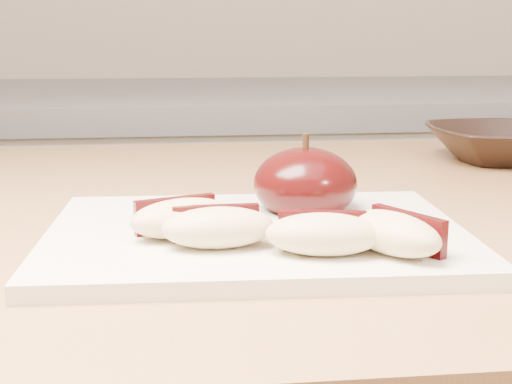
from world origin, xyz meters
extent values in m
cube|color=silver|center=(0.00, 1.20, 0.45)|extent=(2.40, 0.60, 0.90)
cube|color=slate|center=(0.00, 1.20, 0.92)|extent=(2.40, 0.62, 0.04)
cube|color=#A88149|center=(0.00, 0.50, 0.88)|extent=(1.64, 0.64, 0.04)
cube|color=silver|center=(0.02, 0.38, 0.91)|extent=(0.29, 0.22, 0.01)
ellipsoid|color=black|center=(0.06, 0.42, 0.93)|extent=(0.08, 0.08, 0.05)
cylinder|color=black|center=(0.06, 0.42, 0.96)|extent=(0.00, 0.00, 0.01)
ellipsoid|color=beige|center=(-0.03, 0.36, 0.92)|extent=(0.08, 0.05, 0.03)
cube|color=black|center=(-0.04, 0.37, 0.92)|extent=(0.05, 0.02, 0.02)
ellipsoid|color=beige|center=(-0.01, 0.34, 0.92)|extent=(0.07, 0.04, 0.03)
cube|color=black|center=(-0.01, 0.35, 0.92)|extent=(0.05, 0.01, 0.02)
ellipsoid|color=beige|center=(0.05, 0.31, 0.92)|extent=(0.07, 0.04, 0.03)
cube|color=black|center=(0.05, 0.33, 0.92)|extent=(0.05, 0.02, 0.02)
ellipsoid|color=beige|center=(0.09, 0.31, 0.92)|extent=(0.06, 0.08, 0.03)
cube|color=black|center=(0.10, 0.32, 0.92)|extent=(0.03, 0.05, 0.02)
imported|color=black|center=(0.32, 0.66, 0.92)|extent=(0.16, 0.16, 0.04)
camera|label=1|loc=(-0.04, -0.08, 1.04)|focal=50.00mm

